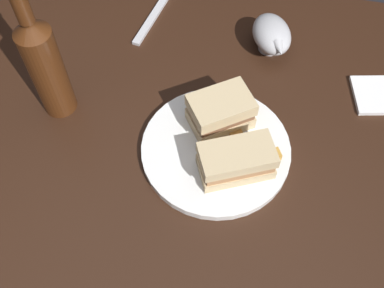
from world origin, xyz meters
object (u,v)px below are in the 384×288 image
object	(u,v)px
sandwich_half_left	(236,161)
fork	(154,16)
sandwich_half_right	(221,112)
plate	(216,149)
napkin	(383,95)
cider_bottle	(45,65)
gravy_boat	(272,35)

from	to	relation	value
sandwich_half_left	fork	bearing A→B (deg)	-55.64
sandwich_half_left	sandwich_half_right	distance (m)	0.10
plate	sandwich_half_left	size ratio (longest dim) A/B	1.91
napkin	plate	bearing A→B (deg)	33.31
cider_bottle	fork	bearing A→B (deg)	-112.41
cider_bottle	fork	world-z (taller)	cider_bottle
sandwich_half_right	napkin	distance (m)	0.33
plate	gravy_boat	world-z (taller)	gravy_boat
gravy_boat	napkin	bearing A→B (deg)	161.52
sandwich_half_left	gravy_boat	distance (m)	0.30
cider_bottle	sandwich_half_left	bearing A→B (deg)	167.67
plate	sandwich_half_left	bearing A→B (deg)	137.21
gravy_boat	napkin	size ratio (longest dim) A/B	1.18
sandwich_half_right	fork	bearing A→B (deg)	-52.82
sandwich_half_left	napkin	distance (m)	0.34
sandwich_half_left	fork	size ratio (longest dim) A/B	0.76
sandwich_half_right	cider_bottle	world-z (taller)	cider_bottle
cider_bottle	napkin	xyz separation A→B (m)	(-0.59, -0.15, -0.11)
plate	sandwich_half_right	world-z (taller)	sandwich_half_right
sandwich_half_right	napkin	size ratio (longest dim) A/B	1.17
sandwich_half_right	napkin	bearing A→B (deg)	-155.04
plate	cider_bottle	size ratio (longest dim) A/B	0.93
sandwich_half_left	cider_bottle	size ratio (longest dim) A/B	0.49
sandwich_half_right	fork	xyz separation A→B (m)	(0.19, -0.25, -0.04)
plate	gravy_boat	size ratio (longest dim) A/B	2.02
sandwich_half_left	napkin	world-z (taller)	sandwich_half_left
sandwich_half_left	sandwich_half_right	xyz separation A→B (m)	(0.04, -0.09, 0.00)
plate	fork	size ratio (longest dim) A/B	1.46
sandwich_half_left	cider_bottle	world-z (taller)	cider_bottle
gravy_boat	cider_bottle	distance (m)	0.44
sandwich_half_right	fork	distance (m)	0.32
gravy_boat	sandwich_half_right	bearing A→B (deg)	72.98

